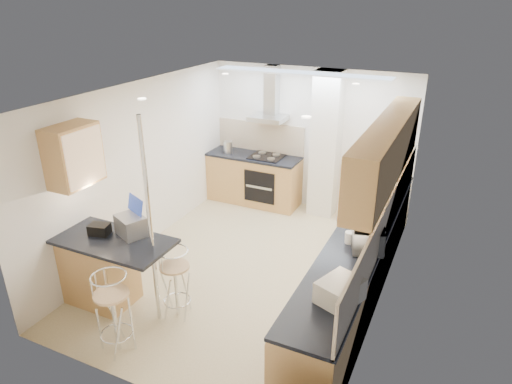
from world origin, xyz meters
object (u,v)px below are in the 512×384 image
at_px(microwave, 368,236).
at_px(bread_bin, 340,291).
at_px(bar_stool_near, 114,313).
at_px(bar_stool_end, 176,283).
at_px(laptop, 131,226).

bearing_deg(microwave, bread_bin, 162.00).
xyz_separation_m(microwave, bar_stool_near, (-2.25, -1.76, -0.58)).
bearing_deg(microwave, bar_stool_end, 98.78).
bearing_deg(bar_stool_near, bar_stool_end, 68.49).
distance_m(microwave, bar_stool_end, 2.31).
bearing_deg(bar_stool_end, laptop, 137.76).
height_order(laptop, bar_stool_end, laptop).
distance_m(bar_stool_near, bar_stool_end, 0.82).
relative_size(laptop, bread_bin, 0.86).
relative_size(microwave, bar_stool_end, 0.57).
bearing_deg(laptop, bar_stool_end, 21.04).
distance_m(microwave, laptop, 2.78).
bearing_deg(bar_stool_end, bread_bin, -42.11).
relative_size(microwave, bread_bin, 1.24).
relative_size(microwave, laptop, 1.44).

